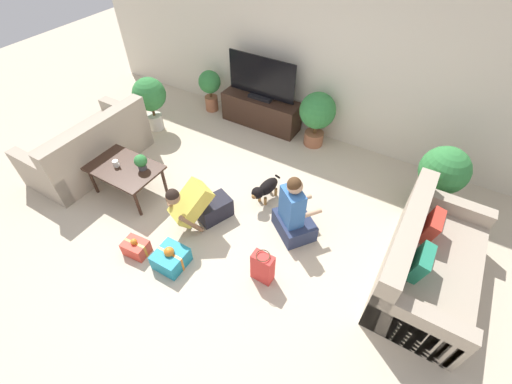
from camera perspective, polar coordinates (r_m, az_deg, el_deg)
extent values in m
plane|color=beige|center=(4.52, -6.23, -5.89)|extent=(16.00, 16.00, 0.00)
cube|color=beige|center=(5.61, 9.51, 21.46)|extent=(8.40, 0.06, 2.60)
cube|color=tan|center=(5.86, -25.96, 6.07)|extent=(0.91, 1.75, 0.44)
cube|color=tan|center=(5.37, -25.05, 8.52)|extent=(0.20, 1.75, 0.42)
cube|color=tan|center=(6.16, -20.75, 10.89)|extent=(0.91, 0.16, 0.62)
cube|color=tan|center=(5.55, -32.21, 2.09)|extent=(0.91, 0.16, 0.62)
cube|color=#3366AD|center=(5.70, -23.49, 10.58)|extent=(0.18, 0.34, 0.32)
cube|color=#EACC4C|center=(5.55, -26.18, 8.59)|extent=(0.18, 0.34, 0.32)
cube|color=#288E6B|center=(5.41, -28.99, 6.46)|extent=(0.18, 0.34, 0.32)
cube|color=tan|center=(4.30, 26.78, -11.45)|extent=(0.91, 1.75, 0.44)
cube|color=tan|center=(3.95, 23.96, -6.13)|extent=(0.20, 1.75, 0.42)
cube|color=tan|center=(3.77, 24.88, -19.71)|extent=(0.91, 0.16, 0.62)
cube|color=tan|center=(4.79, 28.88, -3.71)|extent=(0.91, 0.16, 0.62)
cube|color=#288E6B|center=(3.83, 25.66, -10.53)|extent=(0.18, 0.34, 0.32)
cube|color=red|center=(4.20, 27.15, -5.06)|extent=(0.18, 0.34, 0.32)
cube|color=#382319|center=(4.96, -21.15, 3.76)|extent=(0.97, 0.64, 0.03)
cylinder|color=#382319|center=(5.30, -25.53, 1.71)|extent=(0.04, 0.04, 0.44)
cylinder|color=#382319|center=(4.74, -19.16, -1.82)|extent=(0.04, 0.04, 0.44)
cylinder|color=#382319|center=(5.50, -21.62, 4.91)|extent=(0.04, 0.04, 0.44)
cylinder|color=#382319|center=(4.96, -15.07, 1.88)|extent=(0.04, 0.04, 0.44)
cube|color=#382319|center=(6.14, 0.85, 13.28)|extent=(1.39, 0.42, 0.52)
cube|color=black|center=(5.99, 0.88, 15.61)|extent=(0.42, 0.20, 0.05)
cube|color=black|center=(5.83, 0.92, 18.66)|extent=(1.21, 0.03, 0.66)
cylinder|color=#A36042|center=(5.82, 9.58, 8.85)|extent=(0.32, 0.32, 0.22)
cylinder|color=brown|center=(5.71, 9.82, 10.43)|extent=(0.06, 0.06, 0.17)
sphere|color=#337F3D|center=(5.54, 10.23, 13.20)|extent=(0.57, 0.57, 0.57)
cylinder|color=beige|center=(6.34, -16.35, 11.17)|extent=(0.25, 0.25, 0.27)
cylinder|color=brown|center=(6.23, -16.76, 12.82)|extent=(0.05, 0.05, 0.16)
sphere|color=#337F3D|center=(6.08, -17.38, 15.29)|extent=(0.54, 0.54, 0.54)
cylinder|color=#4C4C51|center=(5.22, 26.83, -1.29)|extent=(0.24, 0.24, 0.22)
cylinder|color=brown|center=(5.09, 27.56, 0.29)|extent=(0.04, 0.04, 0.18)
sphere|color=#337F3D|center=(4.88, 28.90, 3.21)|extent=(0.61, 0.61, 0.61)
cylinder|color=#A36042|center=(6.68, -7.40, 14.49)|extent=(0.23, 0.23, 0.27)
cylinder|color=brown|center=(6.58, -7.56, 15.96)|extent=(0.04, 0.04, 0.12)
sphere|color=#337F3D|center=(6.47, -7.76, 17.73)|extent=(0.40, 0.40, 0.40)
cube|color=#23232D|center=(4.55, -7.00, -2.78)|extent=(0.43, 0.52, 0.28)
cube|color=gold|center=(4.24, -10.80, -1.76)|extent=(0.50, 0.61, 0.49)
sphere|color=#8E6647|center=(4.03, -13.70, -0.86)|extent=(0.17, 0.17, 0.17)
sphere|color=black|center=(4.01, -13.77, -0.55)|extent=(0.16, 0.16, 0.16)
cylinder|color=#8E6647|center=(4.45, -12.48, -2.99)|extent=(0.16, 0.29, 0.44)
cylinder|color=#8E6647|center=(4.27, -10.66, -5.30)|extent=(0.16, 0.29, 0.44)
cube|color=#283351|center=(4.39, 6.36, -5.45)|extent=(0.66, 0.63, 0.24)
cube|color=#3366AD|center=(4.09, 6.01, -2.41)|extent=(0.38, 0.35, 0.50)
sphere|color=tan|center=(3.86, 6.50, 0.97)|extent=(0.18, 0.18, 0.18)
sphere|color=#472D19|center=(3.84, 6.41, 1.28)|extent=(0.17, 0.17, 0.17)
cylinder|color=tan|center=(4.15, 9.23, -3.53)|extent=(0.20, 0.24, 0.06)
cylinder|color=tan|center=(4.30, 7.64, -1.17)|extent=(0.20, 0.24, 0.06)
ellipsoid|color=black|center=(4.69, 2.01, 0.91)|extent=(0.23, 0.39, 0.19)
sphere|color=black|center=(4.53, 0.24, -0.16)|extent=(0.16, 0.16, 0.16)
sphere|color=olive|center=(4.51, -0.30, -0.73)|extent=(0.07, 0.07, 0.07)
cylinder|color=black|center=(4.79, 3.62, 2.58)|extent=(0.05, 0.11, 0.12)
cylinder|color=olive|center=(4.76, 0.58, -0.94)|extent=(0.04, 0.04, 0.13)
cylinder|color=olive|center=(4.72, 1.56, -1.53)|extent=(0.04, 0.04, 0.13)
cylinder|color=olive|center=(4.89, 2.35, 0.57)|extent=(0.04, 0.04, 0.13)
cylinder|color=olive|center=(4.85, 3.32, 0.01)|extent=(0.04, 0.04, 0.13)
cube|color=red|center=(4.42, -19.34, -8.74)|extent=(0.31, 0.25, 0.19)
cube|color=orange|center=(4.42, -19.34, -8.74)|extent=(0.29, 0.06, 0.19)
sphere|color=orange|center=(4.33, -19.71, -7.81)|extent=(0.08, 0.08, 0.08)
cube|color=teal|center=(4.19, -13.97, -10.71)|extent=(0.35, 0.36, 0.22)
cube|color=orange|center=(4.19, -13.97, -10.71)|extent=(0.35, 0.04, 0.22)
sphere|color=orange|center=(4.09, -14.30, -9.65)|extent=(0.12, 0.12, 0.12)
cube|color=red|center=(3.89, 1.11, -12.45)|extent=(0.25, 0.14, 0.41)
torus|color=#4C3823|center=(3.70, 1.16, -10.56)|extent=(0.16, 0.16, 0.01)
cylinder|color=silver|center=(4.98, -22.32, 4.42)|extent=(0.08, 0.08, 0.09)
torus|color=silver|center=(4.94, -21.94, 4.27)|extent=(0.06, 0.01, 0.06)
cylinder|color=#4C4C51|center=(4.82, -18.42, 4.02)|extent=(0.11, 0.11, 0.07)
sphere|color=#337F3D|center=(4.75, -18.69, 4.95)|extent=(0.17, 0.17, 0.17)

